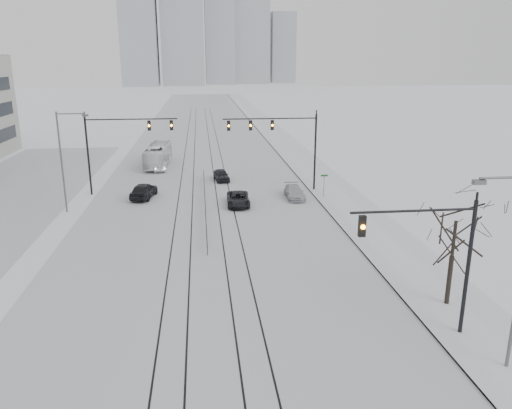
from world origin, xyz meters
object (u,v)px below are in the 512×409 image
Objects in this scene: sedan_sb_outer at (159,166)px; box_truck at (158,155)px; sedan_nb_front at (238,199)px; sedan_nb_right at (294,192)px; bare_tree at (455,230)px; sedan_nb_far at (221,175)px; traffic_mast_near at (438,251)px; sedan_sb_inner at (144,191)px.

box_truck is (-0.28, 3.04, 0.73)m from sedan_sb_outer.
sedan_nb_right is (5.76, 1.92, -0.01)m from sedan_nb_front.
sedan_nb_front is 6.07m from sedan_nb_right.
bare_tree reaches higher than sedan_nb_front.
sedan_nb_far is (-6.89, 8.36, 0.02)m from sedan_nb_right.
bare_tree is 1.64× the size of sedan_nb_far.
traffic_mast_near reaches higher than box_truck.
traffic_mast_near is 1.88× the size of sedan_nb_far.
traffic_mast_near is 32.80m from sedan_sb_inner.
traffic_mast_near is at bearing 114.76° from box_truck.
sedan_nb_front is (-7.66, 24.30, -3.94)m from traffic_mast_near.
sedan_sb_inner reaches higher than sedan_nb_front.
sedan_sb_inner is at bearing 160.09° from sedan_nb_front.
sedan_nb_front is 1.21× the size of sedan_nb_far.
sedan_nb_front is at bearing 109.26° from sedan_sb_outer.
sedan_sb_inner is at bearing -147.53° from sedan_nb_far.
sedan_sb_inner is 0.46× the size of box_truck.
traffic_mast_near is 1.74× the size of sedan_sb_outer.
sedan_nb_right is 22.89m from box_truck.
sedan_sb_inner reaches higher than sedan_nb_far.
bare_tree reaches higher than sedan_nb_far.
sedan_nb_right is 10.83m from sedan_nb_far.
bare_tree reaches higher than sedan_nb_right.
sedan_nb_far is (-1.13, 10.28, 0.01)m from sedan_nb_front.
traffic_mast_near is at bearing -83.04° from sedan_nb_far.
sedan_nb_far is (8.00, 6.66, -0.15)m from sedan_sb_inner.
sedan_sb_inner is 1.09× the size of sedan_nb_right.
sedan_sb_inner is 12.84m from sedan_sb_outer.
traffic_mast_near is 35.90m from sedan_nb_far.
sedan_nb_right is at bearing 20.14° from sedan_nb_front.
sedan_sb_outer is at bearing 135.87° from sedan_nb_right.
sedan_nb_far is at bearing 104.26° from traffic_mast_near.
bare_tree is at bearing -62.99° from sedan_nb_front.
sedan_sb_outer is 9.70m from sedan_nb_far.
traffic_mast_near is 44.05m from sedan_sb_outer.
sedan_nb_right is (14.38, -14.53, -0.05)m from sedan_sb_outer.
sedan_sb_inner is 15.88m from box_truck.
box_truck is (-18.97, 40.78, -3.10)m from bare_tree.
sedan_nb_front is at bearing 115.31° from bare_tree.
sedan_sb_inner is 9.83m from sedan_nb_front.
traffic_mast_near is 0.70× the size of box_truck.
sedan_nb_front is at bearing 107.49° from traffic_mast_near.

